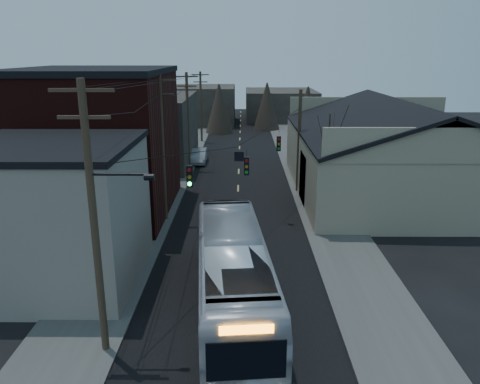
# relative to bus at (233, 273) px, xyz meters

# --- Properties ---
(road_surface) EXTENTS (9.00, 110.00, 0.02)m
(road_surface) POSITION_rel_bus_xyz_m (0.04, 23.78, -1.78)
(road_surface) COLOR black
(road_surface) RESTS_ON ground
(sidewalk_left) EXTENTS (4.00, 110.00, 0.12)m
(sidewalk_left) POSITION_rel_bus_xyz_m (-6.46, 23.78, -1.73)
(sidewalk_left) COLOR #474744
(sidewalk_left) RESTS_ON ground
(sidewalk_right) EXTENTS (4.00, 110.00, 0.12)m
(sidewalk_right) POSITION_rel_bus_xyz_m (6.54, 23.78, -1.73)
(sidewalk_right) COLOR #474744
(sidewalk_right) RESTS_ON ground
(building_clapboard) EXTENTS (8.00, 8.00, 7.00)m
(building_clapboard) POSITION_rel_bus_xyz_m (-8.96, 2.78, 1.71)
(building_clapboard) COLOR gray
(building_clapboard) RESTS_ON ground
(building_brick) EXTENTS (10.00, 12.00, 10.00)m
(building_brick) POSITION_rel_bus_xyz_m (-9.96, 13.78, 3.21)
(building_brick) COLOR black
(building_brick) RESTS_ON ground
(building_left_far) EXTENTS (9.00, 14.00, 7.00)m
(building_left_far) POSITION_rel_bus_xyz_m (-9.46, 29.78, 1.71)
(building_left_far) COLOR #2D2724
(building_left_far) RESTS_ON ground
(warehouse) EXTENTS (16.16, 20.60, 7.73)m
(warehouse) POSITION_rel_bus_xyz_m (13.04, 18.78, 0.91)
(warehouse) COLOR gray
(warehouse) RESTS_ON ground
(building_far_left) EXTENTS (10.00, 12.00, 6.00)m
(building_far_left) POSITION_rel_bus_xyz_m (-5.96, 58.78, 1.21)
(building_far_left) COLOR #2D2724
(building_far_left) RESTS_ON ground
(building_far_right) EXTENTS (12.00, 14.00, 5.00)m
(building_far_right) POSITION_rel_bus_xyz_m (7.04, 63.78, 0.71)
(building_far_right) COLOR #2D2724
(building_far_right) RESTS_ON ground
(bare_tree) EXTENTS (0.40, 0.40, 7.20)m
(bare_tree) POSITION_rel_bus_xyz_m (6.54, 13.78, 1.81)
(bare_tree) COLOR black
(bare_tree) RESTS_ON ground
(utility_lines) EXTENTS (11.24, 45.28, 10.50)m
(utility_lines) POSITION_rel_bus_xyz_m (-3.07, 17.92, 3.17)
(utility_lines) COLOR #382B1E
(utility_lines) RESTS_ON ground
(bus) EXTENTS (4.12, 13.05, 3.58)m
(bus) POSITION_rel_bus_xyz_m (0.00, 0.00, 0.00)
(bus) COLOR silver
(bus) RESTS_ON ground
(parked_car) EXTENTS (1.64, 4.59, 1.51)m
(parked_car) POSITION_rel_bus_xyz_m (-4.26, 29.65, -1.03)
(parked_car) COLOR #9C9FA3
(parked_car) RESTS_ON ground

